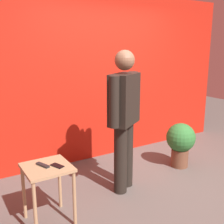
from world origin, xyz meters
name	(u,v)px	position (x,y,z in m)	size (l,w,h in m)	color
ground_plane	(169,192)	(0.00, 0.00, 0.00)	(12.00, 12.00, 0.00)	#59544F
back_wall_red	(107,77)	(0.00, 1.58, 1.32)	(4.84, 0.12, 2.65)	red
standing_person	(124,115)	(-0.45, 0.39, 1.00)	(0.65, 0.48, 1.78)	black
side_table	(48,177)	(-1.52, 0.21, 0.52)	(0.47, 0.47, 0.64)	tan
cell_phone	(57,166)	(-1.43, 0.15, 0.64)	(0.07, 0.14, 0.01)	black
tv_remote	(43,165)	(-1.56, 0.24, 0.65)	(0.04, 0.17, 0.02)	black
potted_plant	(181,141)	(0.67, 0.50, 0.41)	(0.44, 0.44, 0.69)	brown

